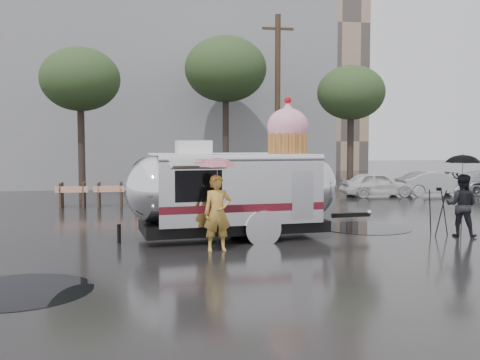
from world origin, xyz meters
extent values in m
plane|color=black|center=(0.00, 0.00, 0.00)|extent=(120.00, 120.00, 0.00)
cylinder|color=black|center=(1.49, 4.49, 0.01)|extent=(1.32, 1.32, 0.01)
cylinder|color=black|center=(-6.35, -3.25, 0.01)|extent=(2.67, 2.67, 0.01)
cylinder|color=black|center=(2.70, 2.72, 0.01)|extent=(2.76, 2.76, 0.01)
cube|color=gray|center=(-4.00, 24.00, 6.50)|extent=(22.00, 12.00, 13.00)
cylinder|color=#473323|center=(2.50, 14.00, 4.50)|extent=(0.28, 0.28, 9.00)
cube|color=#473323|center=(2.50, 14.00, 8.30)|extent=(1.60, 0.12, 0.12)
cylinder|color=#382D26|center=(-7.00, 13.00, 2.93)|extent=(0.32, 0.32, 5.85)
ellipsoid|color=#283D1F|center=(-7.00, 13.00, 5.52)|extent=(3.64, 3.64, 2.86)
cylinder|color=#382D26|center=(0.00, 15.00, 3.38)|extent=(0.32, 0.32, 6.75)
ellipsoid|color=#283D1F|center=(0.00, 15.00, 6.38)|extent=(4.20, 4.20, 3.30)
cylinder|color=#382D26|center=(6.00, 13.00, 2.70)|extent=(0.32, 0.32, 5.40)
ellipsoid|color=#283D1F|center=(6.00, 13.00, 5.10)|extent=(3.36, 3.36, 2.64)
cube|color=#473323|center=(-7.50, 10.00, 0.50)|extent=(0.08, 0.80, 1.00)
cube|color=#473323|center=(-6.60, 10.00, 0.50)|extent=(0.08, 0.80, 1.00)
cube|color=#E5590C|center=(-7.05, 9.62, 0.75)|extent=(1.30, 0.04, 0.25)
cube|color=#473323|center=(-6.00, 10.00, 0.50)|extent=(0.08, 0.80, 1.00)
cube|color=#473323|center=(-5.10, 10.00, 0.50)|extent=(0.08, 0.80, 1.00)
cube|color=#E5590C|center=(-5.55, 9.62, 0.75)|extent=(1.30, 0.04, 0.25)
cube|color=#473323|center=(-4.50, 10.00, 0.50)|extent=(0.08, 0.80, 1.00)
cube|color=#473323|center=(-3.60, 10.00, 0.50)|extent=(0.08, 0.80, 1.00)
cube|color=#E5590C|center=(-4.05, 9.62, 0.75)|extent=(1.30, 0.04, 0.25)
imported|color=silver|center=(7.00, 12.00, 0.70)|extent=(4.00, 1.80, 1.40)
imported|color=#B2B2B7|center=(10.00, 12.00, 0.70)|extent=(4.00, 1.80, 1.40)
cube|color=silver|center=(-1.66, 1.68, 1.42)|extent=(4.68, 2.81, 1.82)
ellipsoid|color=silver|center=(0.55, 1.93, 1.42)|extent=(1.77, 2.48, 1.82)
ellipsoid|color=silver|center=(-3.87, 1.43, 1.42)|extent=(1.77, 2.48, 1.82)
cube|color=black|center=(-1.66, 1.68, 0.35)|extent=(5.25, 2.58, 0.30)
cylinder|color=black|center=(-1.04, 0.70, 0.35)|extent=(0.73, 0.30, 0.71)
cylinder|color=black|center=(-1.28, 2.77, 0.35)|extent=(0.73, 0.30, 0.71)
cylinder|color=silver|center=(-1.03, 0.56, 0.40)|extent=(0.98, 0.21, 0.97)
cube|color=black|center=(1.96, 2.09, 0.51)|extent=(1.22, 0.26, 0.12)
sphere|color=silver|center=(2.56, 2.16, 0.56)|extent=(0.18, 0.18, 0.16)
cylinder|color=black|center=(-4.78, 1.33, 0.25)|extent=(0.11, 0.11, 0.51)
cube|color=#55101A|center=(-1.53, 0.53, 0.96)|extent=(4.43, 0.53, 0.20)
cube|color=#55101A|center=(-1.79, 2.83, 0.96)|extent=(4.43, 0.53, 0.20)
cube|color=black|center=(-2.74, 0.38, 1.57)|extent=(1.21, 0.17, 0.81)
cube|color=#ADAAA1|center=(-2.71, 0.14, 2.07)|extent=(1.46, 0.66, 0.14)
cube|color=silver|center=(0.08, 0.70, 1.26)|extent=(0.61, 0.10, 1.31)
cube|color=white|center=(-2.77, 1.56, 2.53)|extent=(0.98, 0.76, 0.38)
cylinder|color=#CF8740|center=(-0.05, 1.86, 2.63)|extent=(1.16, 1.16, 0.61)
ellipsoid|color=#FFA6BD|center=(-0.05, 1.86, 3.12)|extent=(1.30, 1.30, 1.05)
cone|color=#FFA6BD|center=(-0.05, 1.86, 3.64)|extent=(0.56, 0.56, 0.40)
sphere|color=red|center=(-0.05, 1.86, 3.86)|extent=(0.22, 0.22, 0.20)
imported|color=gold|center=(-2.33, -0.13, 0.94)|extent=(0.71, 0.50, 1.88)
imported|color=pink|center=(-2.33, -0.13, 1.94)|extent=(1.15, 1.15, 0.79)
cylinder|color=black|center=(-2.33, -0.13, 0.83)|extent=(0.02, 0.02, 1.65)
imported|color=black|center=(4.75, 0.78, 0.89)|extent=(0.97, 0.89, 1.78)
imported|color=black|center=(4.75, 0.78, 1.96)|extent=(1.19, 1.19, 0.81)
cylinder|color=black|center=(4.75, 0.78, 0.83)|extent=(0.02, 0.02, 1.65)
cylinder|color=black|center=(4.48, 1.24, 0.65)|extent=(0.11, 0.30, 1.32)
cylinder|color=black|center=(4.08, 1.33, 0.65)|extent=(0.22, 0.24, 1.33)
cylinder|color=black|center=(4.21, 0.94, 0.65)|extent=(0.30, 0.09, 1.32)
cube|color=black|center=(4.26, 1.17, 1.33)|extent=(0.14, 0.12, 0.09)
camera|label=1|loc=(-4.02, -13.73, 2.71)|focal=42.00mm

